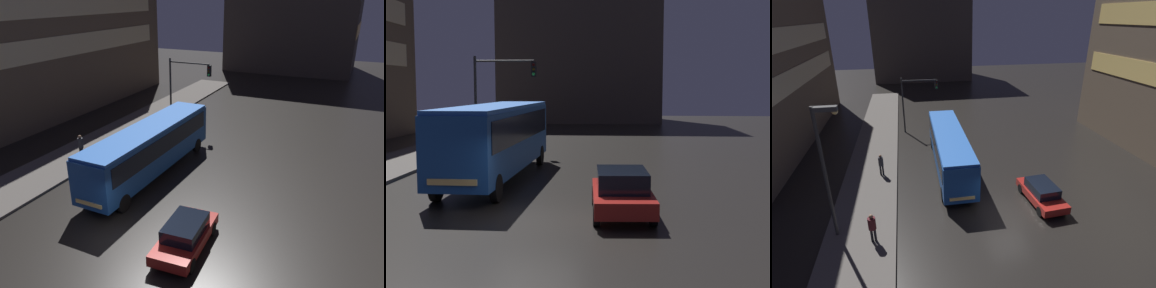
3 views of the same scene
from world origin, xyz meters
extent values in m
plane|color=black|center=(0.00, 0.00, 0.00)|extent=(120.00, 120.00, 0.00)
cube|color=#56514C|center=(-9.00, 10.00, 0.07)|extent=(4.00, 48.00, 0.15)
cube|color=brown|center=(-20.25, 16.46, 8.32)|extent=(10.00, 27.15, 16.63)
cube|color=beige|center=(-15.30, 16.46, 6.58)|extent=(0.24, 23.08, 1.80)
cube|color=beige|center=(-15.30, 16.46, 9.90)|extent=(0.24, 23.08, 1.80)
cube|color=#383333|center=(-2.04, 47.95, 9.33)|extent=(18.00, 12.00, 18.66)
cube|color=#E0B25B|center=(6.91, 47.95, 6.12)|extent=(0.24, 10.20, 1.80)
cube|color=#194793|center=(-2.73, 6.99, 1.81)|extent=(2.55, 11.92, 2.51)
cube|color=black|center=(-2.73, 6.99, 2.31)|extent=(2.59, 10.97, 1.10)
cube|color=blue|center=(-2.73, 6.99, 3.14)|extent=(2.50, 11.69, 0.16)
cube|color=#F4CC72|center=(-2.84, 1.03, 0.95)|extent=(1.64, 0.13, 0.20)
cylinder|color=black|center=(-1.74, 2.43, 0.50)|extent=(0.27, 1.00, 1.00)
cylinder|color=black|center=(-3.88, 2.47, 0.50)|extent=(0.27, 1.00, 1.00)
cylinder|color=black|center=(-1.58, 11.52, 0.50)|extent=(0.27, 1.00, 1.00)
cylinder|color=black|center=(-3.73, 11.55, 0.50)|extent=(0.27, 1.00, 1.00)
cube|color=maroon|center=(2.58, 1.04, 0.55)|extent=(2.06, 4.31, 0.50)
cube|color=black|center=(2.58, 1.04, 1.11)|extent=(1.67, 2.41, 0.61)
cylinder|color=black|center=(3.48, -0.31, 0.32)|extent=(0.24, 0.65, 0.64)
cylinder|color=black|center=(1.85, -0.41, 0.32)|extent=(0.24, 0.65, 0.64)
cylinder|color=black|center=(3.30, 2.49, 0.32)|extent=(0.24, 0.65, 0.64)
cylinder|color=black|center=(1.67, 2.39, 0.32)|extent=(0.24, 0.65, 0.64)
cylinder|color=black|center=(-8.22, 6.68, 0.56)|extent=(0.14, 0.14, 0.83)
cylinder|color=black|center=(-8.04, 6.68, 0.56)|extent=(0.14, 0.14, 0.83)
cylinder|color=#333338|center=(-8.13, 6.68, 1.32)|extent=(0.50, 0.50, 0.69)
sphere|color=#8C664C|center=(-8.13, 6.68, 1.78)|extent=(0.22, 0.22, 0.22)
cylinder|color=#2D2D2D|center=(-6.21, 16.27, 2.92)|extent=(0.16, 0.16, 5.83)
cylinder|color=#2D2D2D|center=(-4.42, 16.27, 5.53)|extent=(3.56, 0.12, 0.12)
cube|color=black|center=(-2.64, 16.27, 5.03)|extent=(0.30, 0.24, 0.90)
sphere|color=#390706|center=(-2.64, 16.13, 5.31)|extent=(0.18, 0.18, 0.18)
sphere|color=#3B2B07|center=(-2.64, 16.13, 5.03)|extent=(0.18, 0.18, 0.18)
sphere|color=green|center=(-2.64, 16.13, 4.75)|extent=(0.18, 0.18, 0.18)
camera|label=1|loc=(8.78, -11.61, 10.74)|focal=35.00mm
camera|label=2|loc=(2.51, -15.44, 3.97)|focal=50.00mm
camera|label=3|loc=(-5.86, -14.75, 11.63)|focal=28.00mm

